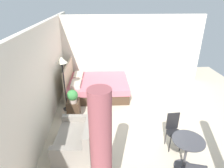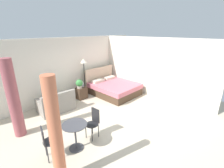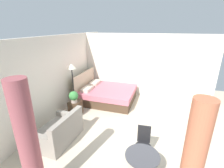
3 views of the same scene
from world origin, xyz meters
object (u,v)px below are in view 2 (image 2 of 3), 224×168
Objects in this scene: balcony_table at (75,132)px; cafe_chair_near_window at (94,121)px; nightstand at (82,93)px; floor_lamp at (84,64)px; vase at (83,85)px; couch at (56,104)px; bed at (113,88)px; cafe_chair_near_couch at (48,140)px; potted_plant at (79,84)px.

balcony_table is 0.67m from cafe_chair_near_window.
floor_lamp reaches higher than nightstand.
nightstand is 2.89× the size of vase.
couch is 0.77× the size of floor_lamp.
balcony_table is 0.84× the size of cafe_chair_near_window.
cafe_chair_near_window is at bearing -119.66° from nightstand.
floor_lamp is (0.43, 0.28, 1.23)m from nightstand.
bed is 2.85m from couch.
cafe_chair_near_couch reaches higher than balcony_table.
cafe_chair_near_window is (0.67, 0.04, 0.01)m from balcony_table.
cafe_chair_near_couch is at bearing -140.22° from floor_lamp.
bed reaches higher than nightstand.
bed reaches higher than balcony_table.
floor_lamp reaches higher than couch.
couch is 2.49× the size of nightstand.
nightstand is 3.65m from cafe_chair_near_couch.
balcony_table is at bearing -176.73° from cafe_chair_near_window.
bed is 1.73m from potted_plant.
nightstand is 0.39m from vase.
floor_lamp reaches higher than potted_plant.
potted_plant is at bearing -169.47° from nightstand.
cafe_chair_near_window is at bearing -118.10° from potted_plant.
potted_plant is at bearing 9.80° from couch.
cafe_chair_near_window is (-2.87, -1.84, 0.23)m from bed.
bed is at bearing -25.61° from nightstand.
floor_lamp is at bearing 38.57° from vase.
couch is (-2.82, 0.44, -0.03)m from bed.
cafe_chair_near_window is (-1.56, -2.55, -0.11)m from vase.
couch is 2.44m from balcony_table.
cafe_chair_near_window is 1.33m from cafe_chair_near_couch.
bed is 5.52× the size of potted_plant.
vase is (-1.31, 0.72, 0.33)m from bed.
potted_plant is at bearing -150.72° from floor_lamp.
nightstand is 3.33m from balcony_table.
couch is 1.51× the size of cafe_chair_near_window.
vase is at bearing 10.27° from couch.
couch is at bearing -170.15° from nightstand.
cafe_chair_near_couch reaches higher than couch.
cafe_chair_near_couch is (-1.37, -2.13, 0.27)m from couch.
nightstand is at bearing 9.85° from couch.
nightstand is 2.91m from cafe_chair_near_window.
nightstand is at bearing 154.39° from bed.
potted_plant is (1.29, 0.22, 0.48)m from couch.
vase is 0.21× the size of cafe_chair_near_couch.
potted_plant is 0.23× the size of floor_lamp.
cafe_chair_near_window is at bearing -91.19° from couch.
balcony_table is 0.67m from cafe_chair_near_couch.
cafe_chair_near_couch is at bearing 164.07° from balcony_table.
bed reaches higher than potted_plant.
potted_plant reaches higher than nightstand.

